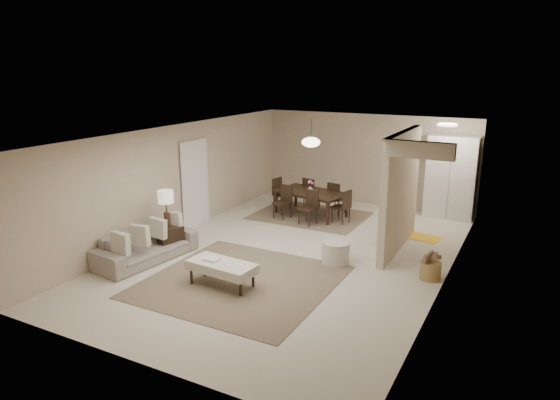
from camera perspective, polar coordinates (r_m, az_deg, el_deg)
The scene contains 22 objects.
floor at distance 10.40m, azimuth 1.69°, elevation -6.12°, with size 9.00×9.00×0.00m, color beige.
ceiling at distance 9.78m, azimuth 1.80°, elevation 7.67°, with size 9.00×9.00×0.00m, color white.
back_wall at distance 14.11m, azimuth 9.83°, elevation 4.61°, with size 6.00×6.00×0.00m, color tan.
left_wall at distance 11.61m, azimuth -11.68°, elevation 2.28°, with size 9.00×9.00×0.00m, color tan.
right_wall at distance 9.16m, azimuth 18.86°, elevation -1.65°, with size 9.00×9.00×0.00m, color tan.
partition at distance 10.57m, azimuth 13.57°, elevation 0.91°, with size 0.15×2.50×2.50m, color tan.
doorway at distance 12.10m, azimuth -9.72°, elevation 1.77°, with size 0.04×0.90×2.04m, color black.
pantry_cabinet at distance 13.29m, azimuth 18.98°, elevation 2.48°, with size 1.20×0.55×2.10m, color silver.
flush_light at distance 12.15m, azimuth 18.58°, elevation 8.16°, with size 0.44×0.44×0.05m, color white.
living_rug at distance 9.13m, azimuth -4.49°, elevation -9.25°, with size 3.20×3.20×0.01m, color brown.
sofa at distance 10.29m, azimuth -15.05°, elevation -5.07°, with size 0.82×2.11×0.62m, color gray.
ottoman_bench at distance 8.86m, azimuth -6.68°, elevation -7.62°, with size 1.27×0.66×0.44m.
side_table at distance 10.69m, azimuth -12.66°, elevation -4.33°, with size 0.50×0.50×0.55m, color black.
table_lamp at distance 10.45m, azimuth -12.93°, elevation 0.01°, with size 0.32×0.32×0.76m.
round_pouf at distance 9.89m, azimuth 6.38°, elevation -6.00°, with size 0.56×0.56×0.44m, color beige.
wicker_basket at distance 9.55m, azimuth 16.82°, elevation -7.73°, with size 0.38×0.38×0.32m, color olive.
dining_rug at distance 12.96m, azimuth 3.42°, elevation -1.79°, with size 2.80×2.10×0.01m, color brown.
dining_table at distance 12.88m, azimuth 3.45°, elevation -0.44°, with size 1.83×1.02×0.64m, color black.
dining_chairs at distance 12.85m, azimuth 3.45°, elevation -0.00°, with size 2.30×1.86×0.85m.
vase at distance 12.78m, azimuth 3.47°, elevation 1.28°, with size 0.15×0.15×0.15m, color silver.
yellow_mat at distance 11.79m, azimuth 15.56°, elevation -4.06°, with size 0.93×0.57×0.01m, color yellow.
pendant_light at distance 12.54m, azimuth 3.56°, elevation 6.61°, with size 0.46×0.46×0.71m.
Camera 1 is at (4.25, -8.72, 3.76)m, focal length 32.00 mm.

